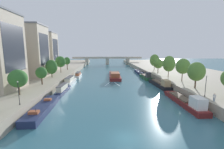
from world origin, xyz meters
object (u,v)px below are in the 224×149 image
at_px(tree_left_third, 67,61).
at_px(bridge_far, 107,60).
at_px(tree_right_nearest, 183,66).
at_px(lamppost_left_bank, 19,92).
at_px(moored_boat_left_near, 63,89).
at_px(tree_right_midway, 155,60).
at_px(tree_right_end_of_row, 196,72).
at_px(tree_right_by_lamp, 158,64).
at_px(moored_boat_right_second, 146,77).
at_px(moored_boat_right_upstream, 160,84).
at_px(lamppost_right_bank, 206,85).
at_px(moored_boat_left_upstream, 70,81).
at_px(barge_midriver, 115,75).
at_px(person_on_quay, 214,97).
at_px(tree_right_far, 169,64).
at_px(moored_boat_left_second, 78,75).
at_px(moored_boat_left_gap_after, 43,108).
at_px(tree_left_distant, 60,62).
at_px(tree_left_end_of_row, 51,67).
at_px(tree_left_second, 41,73).
at_px(tree_left_by_lamp, 18,79).
at_px(moored_boat_right_end, 185,101).

bearing_deg(tree_left_third, bridge_far, 67.65).
xyz_separation_m(tree_right_nearest, lamppost_left_bank, (-40.95, -19.41, -2.45)).
xyz_separation_m(moored_boat_left_near, tree_right_nearest, (37.24, 3.51, 6.16)).
bearing_deg(tree_right_midway, tree_right_nearest, -90.12).
height_order(tree_right_end_of_row, tree_right_by_lamp, tree_right_end_of_row).
height_order(moored_boat_right_second, tree_right_by_lamp, tree_right_by_lamp).
xyz_separation_m(moored_boat_right_upstream, tree_left_third, (-37.92, 29.73, 5.87)).
height_order(moored_boat_left_near, lamppost_right_bank, lamppost_right_bank).
distance_m(tree_right_midway, lamppost_left_bank, 62.67).
distance_m(moored_boat_left_upstream, moored_boat_right_upstream, 32.31).
bearing_deg(tree_right_end_of_row, tree_right_nearest, 83.98).
xyz_separation_m(barge_midriver, moored_boat_left_near, (-16.95, -25.45, 0.15)).
bearing_deg(person_on_quay, tree_right_far, 84.50).
bearing_deg(lamppost_right_bank, moored_boat_left_second, 130.09).
bearing_deg(tree_left_third, moored_boat_left_gap_after, -82.64).
distance_m(tree_right_end_of_row, lamppost_right_bank, 8.14).
bearing_deg(tree_right_far, tree_left_distant, 163.59).
height_order(tree_left_end_of_row, tree_right_midway, tree_right_midway).
height_order(moored_boat_left_second, tree_right_nearest, tree_right_nearest).
bearing_deg(tree_right_end_of_row, tree_left_distant, 144.99).
bearing_deg(moored_boat_left_near, lamppost_right_bank, -20.76).
distance_m(tree_left_second, lamppost_right_bank, 42.64).
xyz_separation_m(tree_right_midway, lamppost_right_bank, (-3.36, -44.28, -2.46)).
xyz_separation_m(tree_left_by_lamp, person_on_quay, (41.03, -6.75, -2.81)).
distance_m(barge_midriver, tree_left_second, 33.87).
relative_size(moored_boat_right_upstream, tree_right_far, 1.95).
bearing_deg(tree_right_by_lamp, bridge_far, 108.02).
xyz_separation_m(tree_left_second, tree_right_midway, (43.58, 30.13, 1.54)).
height_order(moored_boat_left_upstream, tree_left_distant, tree_left_distant).
relative_size(moored_boat_left_second, tree_right_midway, 1.43).
distance_m(tree_right_nearest, lamppost_right_bank, 16.87).
height_order(moored_boat_left_upstream, lamppost_left_bank, lamppost_left_bank).
relative_size(tree_right_by_lamp, tree_right_midway, 0.78).
height_order(moored_boat_left_upstream, tree_left_by_lamp, tree_left_by_lamp).
bearing_deg(tree_right_midway, tree_left_distant, -172.13).
xyz_separation_m(tree_right_nearest, person_on_quay, (-3.49, -19.50, -3.99)).
bearing_deg(person_on_quay, moored_boat_right_end, 129.05).
distance_m(tree_left_distant, tree_right_nearest, 49.57).
height_order(moored_boat_right_second, tree_right_nearest, tree_right_nearest).
bearing_deg(moored_boat_left_upstream, moored_boat_left_second, 87.60).
xyz_separation_m(barge_midriver, moored_boat_right_upstream, (14.12, -19.43, 0.05)).
distance_m(tree_left_by_lamp, tree_right_nearest, 46.32).
bearing_deg(tree_right_far, lamppost_right_bank, -95.76).
height_order(moored_boat_left_upstream, bridge_far, bridge_far).
distance_m(moored_boat_left_near, tree_left_end_of_row, 15.91).
height_order(moored_boat_left_near, tree_right_end_of_row, tree_right_end_of_row).
bearing_deg(moored_boat_left_second, tree_right_midway, 6.12).
bearing_deg(moored_boat_right_end, tree_right_midway, 80.83).
bearing_deg(tree_left_end_of_row, moored_boat_left_near, -61.03).
distance_m(moored_boat_left_near, tree_right_far, 39.01).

